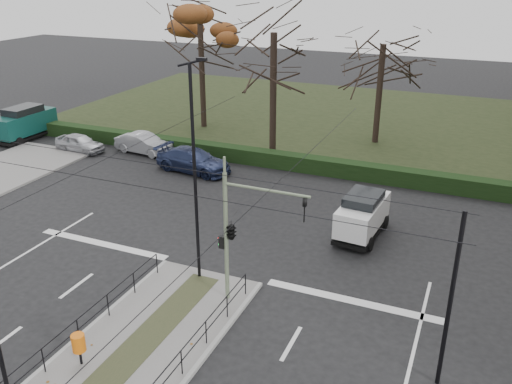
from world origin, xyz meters
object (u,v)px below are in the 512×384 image
traffic_light (233,229)px  parked_car_second (144,144)px  streetlamp_median_far (195,174)px  green_van (25,122)px  white_van (363,214)px  bare_tree_center (383,52)px  parked_car_first (80,143)px  bare_tree_near (274,43)px  rust_tree (200,17)px  litter_bin (79,343)px  parked_car_third (193,160)px

traffic_light → parked_car_second: traffic_light is taller
streetlamp_median_far → green_van: streetlamp_median_far is taller
white_van → bare_tree_center: bearing=99.2°
parked_car_first → bare_tree_near: 15.39m
traffic_light → bare_tree_center: 23.04m
parked_car_first → bare_tree_near: bearing=-69.5°
green_van → rust_tree: size_ratio=0.45×
litter_bin → parked_car_first: size_ratio=0.30×
parked_car_second → green_van: (-10.13, -0.65, 0.59)m
traffic_light → litter_bin: bearing=-119.7°
rust_tree → litter_bin: bearing=-69.9°
parked_car_first → parked_car_third: parked_car_third is taller
parked_car_second → white_van: 18.08m
green_van → bare_tree_near: bare_tree_near is taller
rust_tree → parked_car_first: bearing=-119.9°
parked_car_third → bare_tree_center: bare_tree_center is taller
litter_bin → bare_tree_near: bare_tree_near is taller
traffic_light → litter_bin: traffic_light is taller
traffic_light → bare_tree_near: bearing=106.6°
litter_bin → bare_tree_center: size_ratio=0.12×
litter_bin → bare_tree_center: bearing=82.2°
green_van → bare_tree_center: (24.56, 9.35, 5.35)m
litter_bin → streetlamp_median_far: size_ratio=0.12×
litter_bin → streetlamp_median_far: (0.98, 6.30, 3.80)m
streetlamp_median_far → traffic_light: bearing=-25.0°
traffic_light → white_van: size_ratio=1.28×
parked_car_first → parked_car_third: (9.35, -0.35, 0.10)m
bare_tree_center → litter_bin: bearing=-97.8°
streetlamp_median_far → rust_tree: rust_tree is taller
litter_bin → parked_car_second: size_ratio=0.27×
traffic_light → parked_car_first: traffic_light is taller
white_van → bare_tree_center: (-2.45, 15.17, 5.50)m
streetlamp_median_far → white_van: size_ratio=2.21×
green_van → bare_tree_center: bare_tree_center is taller
bare_tree_center → parked_car_second: bearing=-148.9°
parked_car_second → rust_tree: size_ratio=0.38×
streetlamp_median_far → bare_tree_center: 22.07m
parked_car_second → parked_car_first: bearing=114.5°
bare_tree_near → parked_car_second: bearing=-164.1°
traffic_light → white_van: (3.25, 7.60, -2.04)m
traffic_light → bare_tree_center: bare_tree_center is taller
parked_car_second → bare_tree_near: bearing=-68.2°
green_van → streetlamp_median_far: bearing=-29.9°
parked_car_first → parked_car_second: size_ratio=0.87×
white_van → bare_tree_near: bare_tree_near is taller
parked_car_first → white_van: white_van is taller
parked_car_third → rust_tree: size_ratio=0.45×
bare_tree_center → streetlamp_median_far: bearing=-97.5°
streetlamp_median_far → white_van: (5.32, 6.63, -3.60)m
green_van → rust_tree: rust_tree is taller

